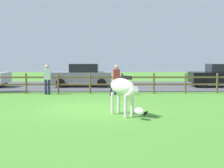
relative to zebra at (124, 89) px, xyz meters
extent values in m
plane|color=#47842D|center=(-1.39, 1.52, -0.93)|extent=(60.00, 60.00, 0.00)
cube|color=#47474C|center=(-1.39, 10.82, -0.90)|extent=(28.00, 7.40, 0.05)
cylinder|color=brown|center=(-5.18, 6.52, -0.35)|extent=(0.11, 0.11, 1.15)
cylinder|color=brown|center=(-3.38, 6.52, -0.35)|extent=(0.11, 0.11, 1.15)
cylinder|color=brown|center=(-1.57, 6.52, -0.35)|extent=(0.11, 0.11, 1.15)
cylinder|color=brown|center=(0.23, 6.52, -0.35)|extent=(0.11, 0.11, 1.15)
cylinder|color=brown|center=(2.03, 6.52, -0.35)|extent=(0.11, 0.11, 1.15)
cylinder|color=brown|center=(3.83, 6.52, -0.35)|extent=(0.11, 0.11, 1.15)
cylinder|color=brown|center=(5.64, 6.52, -0.35)|extent=(0.11, 0.11, 1.15)
cube|color=brown|center=(-1.57, 6.52, -0.41)|extent=(21.63, 0.06, 0.09)
cube|color=brown|center=(-1.57, 6.52, 0.00)|extent=(21.63, 0.06, 0.09)
ellipsoid|color=white|center=(-0.05, 0.07, 0.11)|extent=(1.09, 1.30, 0.56)
cylinder|color=white|center=(0.29, -0.18, -0.54)|extent=(0.11, 0.11, 0.78)
cylinder|color=white|center=(0.06, -0.34, -0.54)|extent=(0.11, 0.11, 0.78)
cylinder|color=white|center=(-0.15, 0.48, -0.54)|extent=(0.11, 0.11, 0.78)
cylinder|color=white|center=(-0.39, 0.33, -0.54)|extent=(0.11, 0.11, 0.78)
cylinder|color=white|center=(0.25, -0.37, -0.08)|extent=(0.53, 0.62, 0.51)
ellipsoid|color=white|center=(0.48, -0.72, -0.65)|extent=(0.41, 0.48, 0.24)
cube|color=black|center=(0.09, -0.14, 0.43)|extent=(0.34, 0.49, 0.12)
cylinder|color=black|center=(-0.42, 0.63, -0.04)|extent=(0.15, 0.19, 0.54)
cylinder|color=black|center=(0.70, -0.22, -0.90)|extent=(0.01, 0.01, 0.06)
cylinder|color=black|center=(0.70, -0.26, -0.90)|extent=(0.01, 0.01, 0.06)
ellipsoid|color=black|center=(0.70, -0.24, -0.81)|extent=(0.18, 0.10, 0.12)
sphere|color=black|center=(0.79, -0.24, -0.76)|extent=(0.07, 0.07, 0.07)
cube|color=slate|center=(-2.34, 10.13, -0.23)|extent=(4.00, 1.70, 0.70)
cube|color=black|center=(-2.19, 10.13, 0.40)|extent=(1.90, 1.56, 0.56)
cylinder|color=black|center=(-3.69, 9.28, -0.58)|extent=(0.60, 0.18, 0.60)
cylinder|color=black|center=(-3.69, 10.98, -0.58)|extent=(0.60, 0.18, 0.60)
cylinder|color=black|center=(-0.99, 9.28, -0.58)|extent=(0.60, 0.18, 0.60)
cylinder|color=black|center=(-0.99, 10.98, -0.58)|extent=(0.60, 0.18, 0.60)
cube|color=black|center=(7.03, 9.88, -0.23)|extent=(4.04, 1.79, 0.70)
cube|color=black|center=(7.18, 9.88, 0.40)|extent=(1.93, 1.61, 0.56)
cylinder|color=black|center=(5.66, 9.06, -0.58)|extent=(0.60, 0.19, 0.60)
cylinder|color=black|center=(5.70, 10.76, -0.58)|extent=(0.60, 0.19, 0.60)
cylinder|color=black|center=(-7.92, 10.63, -0.58)|extent=(0.61, 0.23, 0.60)
cylinder|color=#232847|center=(-0.19, 5.92, -0.52)|extent=(0.14, 0.14, 0.82)
cylinder|color=#232847|center=(-0.01, 5.94, -0.52)|extent=(0.14, 0.14, 0.82)
cube|color=#B7333D|center=(-0.10, 5.93, 0.18)|extent=(0.39, 0.26, 0.58)
sphere|color=tan|center=(-0.10, 5.93, 0.60)|extent=(0.22, 0.22, 0.22)
cylinder|color=#232847|center=(-3.99, 6.11, -0.52)|extent=(0.14, 0.14, 0.82)
cylinder|color=#232847|center=(-3.81, 6.12, -0.52)|extent=(0.14, 0.14, 0.82)
cube|color=silver|center=(-3.90, 6.11, 0.18)|extent=(0.38, 0.25, 0.58)
sphere|color=tan|center=(-3.90, 6.11, 0.60)|extent=(0.22, 0.22, 0.22)
camera|label=1|loc=(-0.51, -10.48, 1.11)|focal=48.47mm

